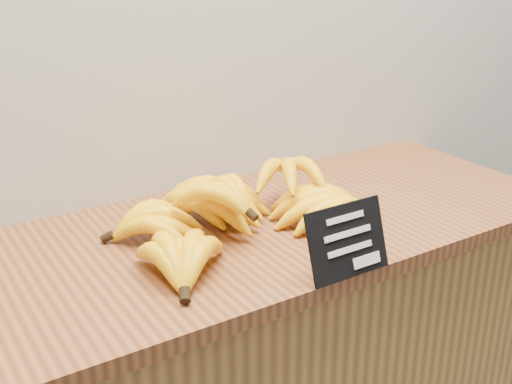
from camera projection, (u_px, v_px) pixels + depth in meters
name	position (u px, v px, depth m)	size (l,w,h in m)	color
counter_top	(242.00, 233.00, 1.26)	(1.37, 0.54, 0.03)	brown
chalkboard_sign	(348.00, 241.00, 1.06)	(0.15, 0.01, 0.12)	black
banana_pile	(234.00, 207.00, 1.24)	(0.56, 0.44, 0.11)	yellow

